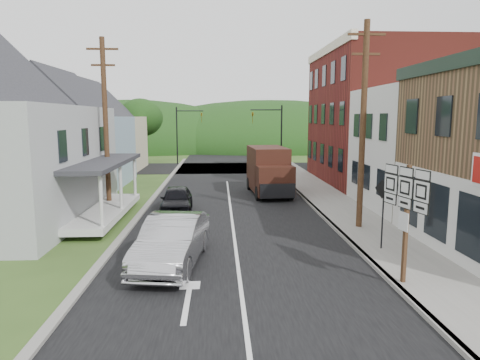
{
  "coord_description": "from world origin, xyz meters",
  "views": [
    {
      "loc": [
        -0.61,
        -14.77,
        4.98
      ],
      "look_at": [
        0.32,
        4.01,
        2.2
      ],
      "focal_mm": 32.0,
      "sensor_mm": 36.0,
      "label": 1
    }
  ],
  "objects": [
    {
      "name": "ground",
      "position": [
        0.0,
        0.0,
        0.0
      ],
      "size": [
        120.0,
        120.0,
        0.0
      ],
      "primitive_type": "plane",
      "color": "#2D4719",
      "rests_on": "ground"
    },
    {
      "name": "road",
      "position": [
        0.0,
        10.0,
        0.0
      ],
      "size": [
        9.0,
        90.0,
        0.02
      ],
      "primitive_type": "cube",
      "color": "black",
      "rests_on": "ground"
    },
    {
      "name": "cross_road",
      "position": [
        0.0,
        27.0,
        0.0
      ],
      "size": [
        60.0,
        9.0,
        0.02
      ],
      "primitive_type": "cube",
      "color": "black",
      "rests_on": "ground"
    },
    {
      "name": "sidewalk_right",
      "position": [
        5.9,
        8.0,
        0.07
      ],
      "size": [
        2.8,
        55.0,
        0.15
      ],
      "primitive_type": "cube",
      "color": "slate",
      "rests_on": "ground"
    },
    {
      "name": "curb_right",
      "position": [
        4.55,
        8.0,
        0.07
      ],
      "size": [
        0.2,
        55.0,
        0.15
      ],
      "primitive_type": "cube",
      "color": "slate",
      "rests_on": "ground"
    },
    {
      "name": "curb_left",
      "position": [
        -4.65,
        8.0,
        0.06
      ],
      "size": [
        0.3,
        55.0,
        0.12
      ],
      "primitive_type": "cube",
      "color": "slate",
      "rests_on": "ground"
    },
    {
      "name": "storefront_white",
      "position": [
        11.3,
        7.5,
        3.25
      ],
      "size": [
        8.0,
        7.0,
        6.5
      ],
      "primitive_type": "cube",
      "color": "silver",
      "rests_on": "ground"
    },
    {
      "name": "storefront_red",
      "position": [
        11.3,
        17.0,
        5.0
      ],
      "size": [
        8.0,
        12.0,
        10.0
      ],
      "primitive_type": "cube",
      "color": "maroon",
      "rests_on": "ground"
    },
    {
      "name": "house_blue",
      "position": [
        -11.0,
        17.0,
        3.69
      ],
      "size": [
        7.14,
        8.16,
        7.28
      ],
      "color": "#86A1B6",
      "rests_on": "ground"
    },
    {
      "name": "house_cream",
      "position": [
        -11.5,
        26.0,
        3.69
      ],
      "size": [
        7.14,
        8.16,
        7.28
      ],
      "color": "beige",
      "rests_on": "ground"
    },
    {
      "name": "utility_pole_right",
      "position": [
        5.6,
        3.5,
        4.66
      ],
      "size": [
        1.6,
        0.26,
        9.0
      ],
      "color": "#472D19",
      "rests_on": "ground"
    },
    {
      "name": "utility_pole_left",
      "position": [
        -6.5,
        8.0,
        4.66
      ],
      "size": [
        1.6,
        0.26,
        9.0
      ],
      "color": "#472D19",
      "rests_on": "ground"
    },
    {
      "name": "traffic_signal_right",
      "position": [
        4.3,
        23.5,
        3.76
      ],
      "size": [
        2.87,
        0.2,
        6.0
      ],
      "color": "black",
      "rests_on": "ground"
    },
    {
      "name": "traffic_signal_left",
      "position": [
        -4.3,
        30.5,
        3.76
      ],
      "size": [
        2.87,
        0.2,
        6.0
      ],
      "color": "black",
      "rests_on": "ground"
    },
    {
      "name": "tree_left_d",
      "position": [
        -9.0,
        32.0,
        4.88
      ],
      "size": [
        4.8,
        4.8,
        6.94
      ],
      "color": "#382616",
      "rests_on": "ground"
    },
    {
      "name": "forested_ridge",
      "position": [
        0.0,
        55.0,
        0.0
      ],
      "size": [
        90.0,
        30.0,
        16.0
      ],
      "primitive_type": "ellipsoid",
      "color": "#1A330F",
      "rests_on": "ground"
    },
    {
      "name": "silver_sedan",
      "position": [
        -2.19,
        -0.76,
        0.83
      ],
      "size": [
        2.4,
        5.23,
        1.66
      ],
      "primitive_type": "imported",
      "rotation": [
        0.0,
        0.0,
        -0.13
      ],
      "color": "#ADACB1",
      "rests_on": "ground"
    },
    {
      "name": "dark_sedan",
      "position": [
        -2.84,
        7.35,
        0.68
      ],
      "size": [
        1.77,
        4.05,
        1.36
      ],
      "primitive_type": "imported",
      "rotation": [
        0.0,
        0.0,
        0.04
      ],
      "color": "black",
      "rests_on": "ground"
    },
    {
      "name": "delivery_van",
      "position": [
        2.59,
        12.34,
        1.54
      ],
      "size": [
        2.58,
        5.57,
        3.04
      ],
      "rotation": [
        0.0,
        0.0,
        0.07
      ],
      "color": "black",
      "rests_on": "ground"
    },
    {
      "name": "route_sign_cluster",
      "position": [
        4.75,
        -2.97,
        2.41
      ],
      "size": [
        0.49,
        1.96,
        3.48
      ],
      "rotation": [
        0.0,
        0.0,
        0.21
      ],
      "color": "#472D19",
      "rests_on": "sidewalk_right"
    },
    {
      "name": "warning_sign",
      "position": [
        5.36,
        0.28,
        1.8
      ],
      "size": [
        0.31,
        0.66,
        2.59
      ],
      "rotation": [
        0.0,
        0.0,
        0.42
      ],
      "color": "black",
      "rests_on": "sidewalk_right"
    }
  ]
}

